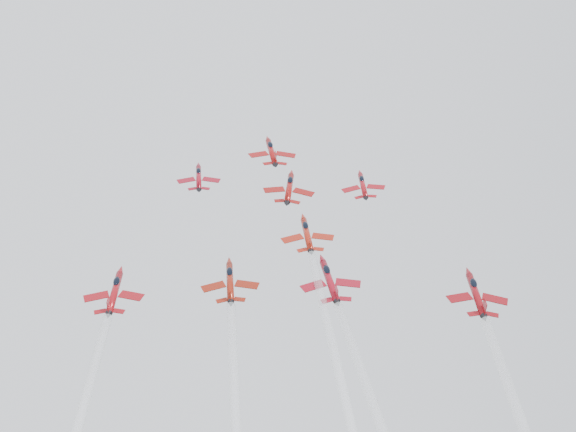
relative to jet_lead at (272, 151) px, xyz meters
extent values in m
cylinder|color=#9D0F0E|center=(0.00, -0.30, -0.34)|extent=(1.19, 9.13, 7.73)
cone|color=#9D0F0E|center=(0.00, 4.82, 3.82)|extent=(1.19, 2.59, 2.42)
cone|color=black|center=(0.00, -4.99, -4.15)|extent=(1.19, 1.76, 1.74)
ellipsoid|color=black|center=(0.00, 1.29, 1.65)|extent=(1.08, 2.46, 2.25)
cube|color=#9D0F0E|center=(-2.92, -0.93, -0.93)|extent=(4.39, 2.77, 1.31)
cube|color=#9D0F0E|center=(2.92, -0.93, -0.93)|extent=(4.39, 2.77, 1.31)
cube|color=#9D0F0E|center=(0.00, -4.80, -2.33)|extent=(0.13, 2.87, 2.90)
cube|color=#9D0F0E|center=(-1.51, -4.15, -3.47)|extent=(2.11, 1.37, 0.75)
cube|color=#9D0F0E|center=(1.51, -4.15, -3.47)|extent=(2.11, 1.37, 0.75)
cylinder|color=maroon|center=(-15.34, -9.41, -7.75)|extent=(1.00, 7.71, 6.53)
cone|color=maroon|center=(-15.34, -5.10, -4.24)|extent=(1.00, 2.19, 2.04)
cone|color=black|center=(-15.34, -13.38, -10.97)|extent=(1.00, 1.48, 1.47)
ellipsoid|color=black|center=(-15.34, -8.07, -6.07)|extent=(0.91, 2.07, 1.90)
cube|color=maroon|center=(-17.80, -9.95, -8.24)|extent=(3.71, 2.34, 1.11)
cube|color=maroon|center=(-12.88, -9.95, -8.24)|extent=(3.71, 2.34, 1.11)
cube|color=maroon|center=(-15.34, -13.22, -9.43)|extent=(0.11, 2.42, 2.45)
cube|color=maroon|center=(-16.62, -12.67, -10.39)|extent=(1.78, 1.15, 0.63)
cube|color=maroon|center=(-14.06, -12.67, -10.39)|extent=(1.78, 1.15, 0.63)
cylinder|color=maroon|center=(2.40, -12.16, -9.98)|extent=(1.18, 9.07, 7.68)
cone|color=maroon|center=(2.40, -7.08, -5.86)|extent=(1.18, 2.57, 2.40)
cone|color=black|center=(2.40, -16.82, -13.77)|extent=(1.18, 1.74, 1.73)
ellipsoid|color=black|center=(2.40, -10.58, -8.01)|extent=(1.07, 2.44, 2.24)
cube|color=maroon|center=(-0.50, -12.79, -10.56)|extent=(4.36, 2.75, 1.30)
cube|color=maroon|center=(5.29, -12.79, -10.56)|extent=(4.36, 2.75, 1.30)
cube|color=maroon|center=(2.40, -16.63, -11.96)|extent=(0.13, 2.85, 2.88)
cube|color=maroon|center=(0.90, -15.99, -13.09)|extent=(2.09, 1.36, 0.74)
cube|color=maroon|center=(3.90, -15.99, -13.09)|extent=(2.09, 1.36, 0.74)
cylinder|color=#A60F17|center=(17.46, -10.92, -8.98)|extent=(1.02, 7.87, 6.67)
cone|color=#A60F17|center=(17.46, -6.51, -5.39)|extent=(1.02, 2.23, 2.09)
cone|color=black|center=(17.46, -14.97, -12.26)|extent=(1.02, 1.51, 1.50)
ellipsoid|color=black|center=(17.46, -9.55, -7.26)|extent=(0.93, 2.12, 1.94)
cube|color=#A60F17|center=(14.95, -11.47, -9.48)|extent=(3.78, 2.39, 1.13)
cube|color=#A60F17|center=(19.97, -11.47, -9.48)|extent=(3.78, 2.39, 1.13)
cube|color=#A60F17|center=(17.46, -14.80, -10.69)|extent=(0.11, 2.47, 2.50)
cube|color=#A60F17|center=(16.16, -14.24, -11.68)|extent=(1.82, 1.18, 0.64)
cube|color=#A60F17|center=(18.76, -14.24, -11.68)|extent=(1.82, 1.18, 0.64)
cylinder|color=#AC2010|center=(4.18, -25.01, -20.42)|extent=(1.12, 8.60, 7.29)
cone|color=#AC2010|center=(4.18, -20.19, -16.51)|extent=(1.12, 2.44, 2.28)
cone|color=black|center=(4.18, -29.43, -24.02)|extent=(1.12, 1.65, 1.64)
ellipsoid|color=black|center=(4.18, -23.51, -18.55)|extent=(1.02, 2.32, 2.12)
cube|color=#AC2010|center=(1.44, -25.61, -20.98)|extent=(4.14, 2.61, 1.23)
cube|color=#AC2010|center=(6.93, -25.61, -20.98)|extent=(4.14, 2.61, 1.23)
cube|color=#AC2010|center=(4.18, -29.25, -22.30)|extent=(0.12, 2.71, 2.74)
cube|color=#AC2010|center=(2.76, -28.64, -23.38)|extent=(1.99, 1.29, 0.71)
cube|color=#AC2010|center=(5.61, -28.64, -23.38)|extent=(1.99, 1.29, 0.71)
cylinder|color=#9E0F16|center=(-28.20, -38.35, -31.27)|extent=(1.11, 8.54, 7.23)
cone|color=#9E0F16|center=(-28.20, -33.57, -27.38)|extent=(1.11, 2.42, 2.26)
cone|color=black|center=(-28.20, -42.74, -34.83)|extent=(1.11, 1.64, 1.63)
ellipsoid|color=black|center=(-28.20, -36.86, -29.41)|extent=(1.01, 2.30, 2.11)
cube|color=#9E0F16|center=(-30.93, -38.94, -31.82)|extent=(4.11, 2.59, 1.22)
cube|color=#9E0F16|center=(-25.47, -38.94, -31.82)|extent=(4.11, 2.59, 1.22)
cube|color=#9E0F16|center=(-28.20, -42.56, -33.13)|extent=(0.12, 2.68, 2.71)
cube|color=#9E0F16|center=(-29.61, -41.95, -34.20)|extent=(1.97, 1.28, 0.70)
cube|color=#9E0F16|center=(-26.79, -41.95, -34.20)|extent=(1.97, 1.28, 0.70)
cylinder|color=maroon|center=(-10.00, -36.15, -29.48)|extent=(1.10, 8.49, 7.19)
cone|color=maroon|center=(-10.00, -31.39, -25.62)|extent=(1.10, 2.41, 2.25)
cone|color=black|center=(-10.00, -40.51, -33.02)|extent=(1.10, 1.63, 1.62)
ellipsoid|color=black|center=(-10.00, -34.67, -27.63)|extent=(1.00, 2.28, 2.09)
cube|color=maroon|center=(-12.71, -36.74, -30.02)|extent=(4.08, 2.57, 1.22)
cube|color=maroon|center=(-7.29, -36.74, -30.02)|extent=(4.08, 2.57, 1.22)
cube|color=maroon|center=(-10.00, -40.33, -31.33)|extent=(0.12, 2.67, 2.70)
cube|color=maroon|center=(-11.40, -39.73, -32.39)|extent=(1.96, 1.27, 0.70)
cube|color=maroon|center=(-8.59, -39.73, -32.39)|extent=(1.96, 1.27, 0.70)
cylinder|color=maroon|center=(6.47, -35.76, -29.17)|extent=(1.19, 9.17, 7.77)
cone|color=maroon|center=(6.47, -30.63, -24.99)|extent=(1.19, 2.60, 2.43)
cone|color=black|center=(6.47, -40.48, -33.00)|extent=(1.19, 1.76, 1.75)
ellipsoid|color=black|center=(6.47, -34.17, -27.17)|extent=(1.08, 2.47, 2.26)
cube|color=maroon|center=(3.54, -36.40, -29.76)|extent=(4.41, 2.78, 1.32)
cube|color=maroon|center=(9.39, -36.40, -29.76)|extent=(4.41, 2.78, 1.32)
cube|color=maroon|center=(6.47, -40.29, -31.17)|extent=(0.13, 2.88, 2.92)
cube|color=maroon|center=(4.95, -39.64, -32.31)|extent=(2.12, 1.37, 0.75)
cube|color=maroon|center=(7.98, -39.64, -32.31)|extent=(2.12, 1.37, 0.75)
cylinder|color=maroon|center=(30.46, -38.57, -31.45)|extent=(1.20, 9.21, 7.80)
cone|color=maroon|center=(30.46, -33.41, -27.26)|extent=(1.20, 2.62, 2.44)
cone|color=black|center=(30.46, -43.30, -35.29)|extent=(1.20, 1.77, 1.75)
ellipsoid|color=black|center=(30.46, -36.97, -29.44)|extent=(1.09, 2.48, 2.27)
cube|color=maroon|center=(27.52, -39.21, -32.04)|extent=(4.43, 2.79, 1.32)
cube|color=maroon|center=(33.40, -39.21, -32.04)|extent=(4.43, 2.79, 1.32)
cube|color=maroon|center=(30.46, -43.11, -33.46)|extent=(0.13, 2.90, 2.93)
cube|color=maroon|center=(28.93, -42.46, -34.61)|extent=(2.13, 1.38, 0.75)
cube|color=maroon|center=(31.98, -42.46, -34.61)|extent=(2.13, 1.38, 0.75)
camera|label=1|loc=(-15.15, -166.87, -34.94)|focal=50.00mm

